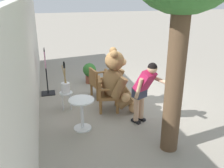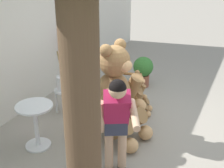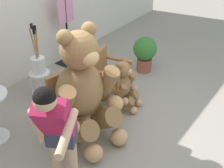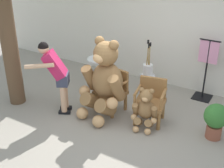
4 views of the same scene
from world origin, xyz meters
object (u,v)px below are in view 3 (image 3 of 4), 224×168
Objects in this scene: wooden_chair_left at (71,102)px; person_visitor at (57,129)px; clothing_display_stand at (67,29)px; teddy_bear_large at (84,89)px; potted_plant at (145,52)px; teddy_bear_small at (124,85)px; brush_bucket at (38,63)px; white_stool at (40,78)px; wooden_chair_right at (108,77)px.

person_visitor is (-0.90, -0.65, 0.44)m from wooden_chair_left.
person_visitor reaches higher than clothing_display_stand.
teddy_bear_large is 2.37× the size of potted_plant.
person_visitor is (-1.78, -0.37, 0.50)m from teddy_bear_small.
teddy_bear_small is 1.21× the size of potted_plant.
brush_bucket is at bearing 152.07° from potted_plant.
brush_bucket reaches higher than potted_plant.
clothing_display_stand is at bearing 69.85° from teddy_bear_small.
wooden_chair_right is at bearing -62.15° from white_stool.
white_stool is at bearing 113.09° from teddy_bear_small.
person_visitor reaches higher than potted_plant.
person_visitor is at bearing -166.82° from potted_plant.
teddy_bear_large is 2.18m from potted_plant.
wooden_chair_left is at bearing -178.58° from potted_plant.
teddy_bear_small is 1.00× the size of brush_bucket.
person_visitor reaches higher than wooden_chair_right.
wooden_chair_left is 0.57× the size of person_visitor.
potted_plant is (1.76, -0.93, -0.23)m from brush_bucket.
teddy_bear_large is 1.37m from white_stool.
teddy_bear_small is (0.91, -0.02, -0.39)m from teddy_bear_large.
wooden_chair_right is at bearing -62.16° from brush_bucket.
wooden_chair_left is 1.04× the size of teddy_bear_small.
white_stool is (1.24, 1.64, -0.55)m from person_visitor.
potted_plant is 1.54m from clothing_display_stand.
teddy_bear_small reaches higher than potted_plant.
brush_bucket reaches higher than wooden_chair_left.
clothing_display_stand reaches higher than white_stool.
white_stool is at bearing 71.22° from wooden_chair_left.
white_stool is at bearing 152.84° from brush_bucket.
teddy_bear_large reaches higher than wooden_chair_left.
teddy_bear_small is (0.88, -0.28, -0.06)m from wooden_chair_left.
wooden_chair_right is 1.24m from potted_plant.
person_visitor is at bearing -168.37° from teddy_bear_small.
teddy_bear_large is at bearing 23.75° from person_visitor.
person_visitor is at bearing -127.14° from white_stool.
clothing_display_stand reaches higher than teddy_bear_small.
wooden_chair_right is 1.60m from clothing_display_stand.
teddy_bear_large is (-0.03, -0.27, 0.33)m from wooden_chair_left.
potted_plant is at bearing 1.42° from wooden_chair_left.
teddy_bear_large is 1.07× the size of person_visitor.
teddy_bear_large reaches higher than teddy_bear_small.
wooden_chair_right is 0.53× the size of teddy_bear_large.
teddy_bear_large reaches higher than brush_bucket.
teddy_bear_large is at bearing -106.21° from white_stool.
clothing_display_stand is (0.65, 1.44, 0.26)m from wooden_chair_right.
teddy_bear_small is at bearing -1.18° from teddy_bear_large.
teddy_bear_small is at bearing 11.63° from person_visitor.
teddy_bear_large reaches higher than wooden_chair_right.
wooden_chair_left reaches higher than white_stool.
teddy_bear_large reaches higher than person_visitor.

